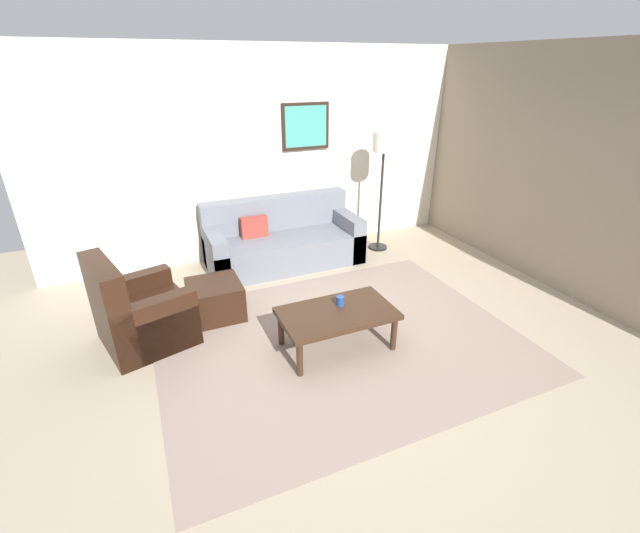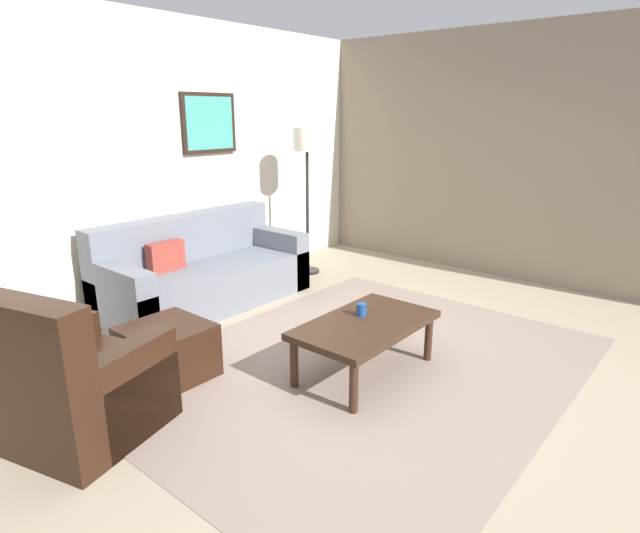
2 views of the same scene
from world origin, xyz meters
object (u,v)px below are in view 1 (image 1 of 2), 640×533
couch_main (282,241)px  lamp_standing (384,154)px  framed_artwork (306,126)px  armchair_leather (137,317)px  cup (341,301)px  ottoman (215,300)px  coffee_table (337,316)px

couch_main → lamp_standing: size_ratio=1.22×
lamp_standing → framed_artwork: (-0.93, 0.56, 0.36)m
armchair_leather → cup: 2.01m
ottoman → coffee_table: bearing=-47.5°
ottoman → framed_artwork: bearing=41.7°
couch_main → ottoman: couch_main is taller
couch_main → cup: bearing=-92.5°
couch_main → coffee_table: (-0.17, -2.16, 0.06)m
couch_main → framed_artwork: size_ratio=3.05×
ottoman → couch_main: bearing=43.7°
armchair_leather → cup: size_ratio=10.49×
couch_main → armchair_leather: armchair_leather is taller
ottoman → lamp_standing: (2.64, 0.95, 1.21)m
armchair_leather → coffee_table: size_ratio=0.90×
armchair_leather → framed_artwork: 3.37m
framed_artwork → couch_main: bearing=-143.0°
ottoman → coffee_table: size_ratio=0.51×
couch_main → armchair_leather: bearing=-145.8°
coffee_table → framed_artwork: framed_artwork is taller
ottoman → cup: (1.06, -0.97, 0.26)m
couch_main → framed_artwork: framed_artwork is taller
lamp_standing → cup: bearing=-129.3°
couch_main → lamp_standing: lamp_standing is taller
couch_main → cup: size_ratio=22.24×
armchair_leather → ottoman: size_ratio=1.76×
armchair_leather → framed_artwork: (2.50, 1.74, 1.46)m
cup → armchair_leather: bearing=158.0°
ottoman → cup: cup is taller
lamp_standing → ottoman: bearing=-160.1°
armchair_leather → ottoman: armchair_leather is taller
coffee_table → ottoman: bearing=132.5°
coffee_table → lamp_standing: 2.82m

